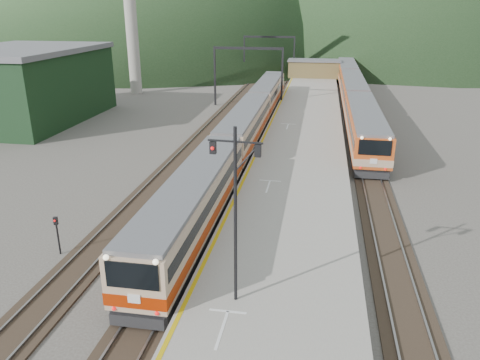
# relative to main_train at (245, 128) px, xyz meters

# --- Properties ---
(track_main) EXTENTS (2.60, 200.00, 0.23)m
(track_main) POSITION_rel_main_train_xyz_m (0.00, 5.09, -1.86)
(track_main) COLOR black
(track_main) RESTS_ON ground
(track_far) EXTENTS (2.60, 200.00, 0.23)m
(track_far) POSITION_rel_main_train_xyz_m (-5.00, 5.09, -1.86)
(track_far) COLOR black
(track_far) RESTS_ON ground
(track_second) EXTENTS (2.60, 200.00, 0.23)m
(track_second) POSITION_rel_main_train_xyz_m (11.50, 5.09, -1.86)
(track_second) COLOR black
(track_second) RESTS_ON ground
(platform) EXTENTS (8.00, 100.00, 1.00)m
(platform) POSITION_rel_main_train_xyz_m (5.60, 3.09, -1.42)
(platform) COLOR gray
(platform) RESTS_ON ground
(gantry_near) EXTENTS (9.55, 0.25, 8.00)m
(gantry_near) POSITION_rel_main_train_xyz_m (-2.85, 20.09, 3.66)
(gantry_near) COLOR black
(gantry_near) RESTS_ON ground
(gantry_far) EXTENTS (9.55, 0.25, 8.00)m
(gantry_far) POSITION_rel_main_train_xyz_m (-2.85, 45.09, 3.66)
(gantry_far) COLOR black
(gantry_far) RESTS_ON ground
(warehouse) EXTENTS (14.50, 20.50, 8.60)m
(warehouse) POSITION_rel_main_train_xyz_m (-28.00, 7.09, 2.39)
(warehouse) COLOR black
(warehouse) RESTS_ON ground
(station_shed) EXTENTS (9.40, 4.40, 3.10)m
(station_shed) POSITION_rel_main_train_xyz_m (5.60, 43.09, 0.65)
(station_shed) COLOR brown
(station_shed) RESTS_ON platform
(main_train) EXTENTS (2.78, 56.99, 3.39)m
(main_train) POSITION_rel_main_train_xyz_m (0.00, 0.00, 0.00)
(main_train) COLOR tan
(main_train) RESTS_ON track_main
(second_train) EXTENTS (3.04, 62.30, 3.71)m
(second_train) POSITION_rel_main_train_xyz_m (11.50, 23.23, 0.16)
(second_train) COLOR #C04A1A
(second_train) RESTS_ON track_second
(signal_mast) EXTENTS (2.20, 0.30, 7.79)m
(signal_mast) POSITION_rel_main_train_xyz_m (3.97, -26.78, 3.79)
(signal_mast) COLOR black
(signal_mast) RESTS_ON platform
(short_signal_b) EXTENTS (0.23, 0.17, 2.27)m
(short_signal_b) POSITION_rel_main_train_xyz_m (-2.26, -10.48, -0.46)
(short_signal_b) COLOR black
(short_signal_b) RESTS_ON ground
(short_signal_c) EXTENTS (0.25, 0.20, 2.27)m
(short_signal_c) POSITION_rel_main_train_xyz_m (-6.82, -22.78, -0.46)
(short_signal_c) COLOR black
(short_signal_c) RESTS_ON ground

